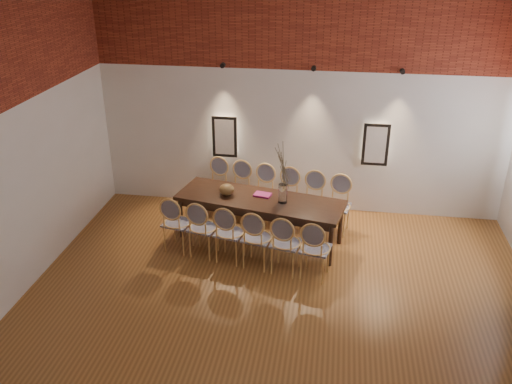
# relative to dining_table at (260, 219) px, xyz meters

# --- Properties ---
(floor) EXTENTS (7.00, 7.00, 0.02)m
(floor) POSITION_rel_dining_table_xyz_m (0.49, -2.20, -0.39)
(floor) COLOR #915B2A
(floor) RESTS_ON ground
(wall_back) EXTENTS (7.00, 0.10, 4.00)m
(wall_back) POSITION_rel_dining_table_xyz_m (0.49, 1.35, 1.62)
(wall_back) COLOR silver
(wall_back) RESTS_ON ground
(brick_band_back) EXTENTS (7.00, 0.02, 1.50)m
(brick_band_back) POSITION_rel_dining_table_xyz_m (0.49, 1.28, 2.88)
(brick_band_back) COLOR maroon
(brick_band_back) RESTS_ON ground
(brick_band_front) EXTENTS (7.00, 0.02, 1.50)m
(brick_band_front) POSITION_rel_dining_table_xyz_m (0.49, -5.68, 2.88)
(brick_band_front) COLOR maroon
(brick_band_front) RESTS_ON ground
(niche_left) EXTENTS (0.36, 0.06, 0.66)m
(niche_left) POSITION_rel_dining_table_xyz_m (-0.81, 1.25, 0.93)
(niche_left) COLOR #FFEAC6
(niche_left) RESTS_ON wall_back
(niche_right) EXTENTS (0.36, 0.06, 0.66)m
(niche_right) POSITION_rel_dining_table_xyz_m (1.79, 1.25, 0.93)
(niche_right) COLOR #FFEAC6
(niche_right) RESTS_ON wall_back
(spot_fixture_left) EXTENTS (0.08, 0.10, 0.08)m
(spot_fixture_left) POSITION_rel_dining_table_xyz_m (-0.81, 1.22, 2.17)
(spot_fixture_left) COLOR black
(spot_fixture_left) RESTS_ON wall_back
(spot_fixture_mid) EXTENTS (0.08, 0.10, 0.08)m
(spot_fixture_mid) POSITION_rel_dining_table_xyz_m (0.69, 1.22, 2.17)
(spot_fixture_mid) COLOR black
(spot_fixture_mid) RESTS_ON wall_back
(spot_fixture_right) EXTENTS (0.08, 0.10, 0.08)m
(spot_fixture_right) POSITION_rel_dining_table_xyz_m (2.09, 1.22, 2.17)
(spot_fixture_right) COLOR black
(spot_fixture_right) RESTS_ON wall_back
(dining_table) EXTENTS (2.75, 1.36, 0.75)m
(dining_table) POSITION_rel_dining_table_xyz_m (0.00, 0.00, 0.00)
(dining_table) COLOR black
(dining_table) RESTS_ON floor
(chair_near_a) EXTENTS (0.52, 0.52, 0.94)m
(chair_near_a) POSITION_rel_dining_table_xyz_m (-1.22, -0.47, 0.09)
(chair_near_a) COLOR #DFB163
(chair_near_a) RESTS_ON floor
(chair_near_b) EXTENTS (0.52, 0.52, 0.94)m
(chair_near_b) POSITION_rel_dining_table_xyz_m (-0.79, -0.56, 0.09)
(chair_near_b) COLOR #DFB163
(chair_near_b) RESTS_ON floor
(chair_near_c) EXTENTS (0.52, 0.52, 0.94)m
(chair_near_c) POSITION_rel_dining_table_xyz_m (-0.36, -0.65, 0.09)
(chair_near_c) COLOR #DFB163
(chair_near_c) RESTS_ON floor
(chair_near_d) EXTENTS (0.52, 0.52, 0.94)m
(chair_near_d) POSITION_rel_dining_table_xyz_m (0.07, -0.73, 0.09)
(chair_near_d) COLOR #DFB163
(chair_near_d) RESTS_ON floor
(chair_near_e) EXTENTS (0.52, 0.52, 0.94)m
(chair_near_e) POSITION_rel_dining_table_xyz_m (0.50, -0.82, 0.09)
(chair_near_e) COLOR #DFB163
(chair_near_e) RESTS_ON floor
(chair_near_f) EXTENTS (0.52, 0.52, 0.94)m
(chair_near_f) POSITION_rel_dining_table_xyz_m (0.93, -0.91, 0.09)
(chair_near_f) COLOR #DFB163
(chair_near_f) RESTS_ON floor
(chair_far_a) EXTENTS (0.52, 0.52, 0.94)m
(chair_far_a) POSITION_rel_dining_table_xyz_m (-0.93, 0.91, 0.09)
(chair_far_a) COLOR #DFB163
(chair_far_a) RESTS_ON floor
(chair_far_b) EXTENTS (0.52, 0.52, 0.94)m
(chair_far_b) POSITION_rel_dining_table_xyz_m (-0.50, 0.82, 0.09)
(chair_far_b) COLOR #DFB163
(chair_far_b) RESTS_ON floor
(chair_far_c) EXTENTS (0.52, 0.52, 0.94)m
(chair_far_c) POSITION_rel_dining_table_xyz_m (-0.07, 0.73, 0.09)
(chair_far_c) COLOR #DFB163
(chair_far_c) RESTS_ON floor
(chair_far_d) EXTENTS (0.52, 0.52, 0.94)m
(chair_far_d) POSITION_rel_dining_table_xyz_m (0.36, 0.65, 0.09)
(chair_far_d) COLOR #DFB163
(chair_far_d) RESTS_ON floor
(chair_far_e) EXTENTS (0.52, 0.52, 0.94)m
(chair_far_e) POSITION_rel_dining_table_xyz_m (0.79, 0.56, 0.09)
(chair_far_e) COLOR #DFB163
(chair_far_e) RESTS_ON floor
(chair_far_f) EXTENTS (0.52, 0.52, 0.94)m
(chair_far_f) POSITION_rel_dining_table_xyz_m (1.22, 0.47, 0.09)
(chair_far_f) COLOR #DFB163
(chair_far_f) RESTS_ON floor
(vase) EXTENTS (0.14, 0.14, 0.30)m
(vase) POSITION_rel_dining_table_xyz_m (0.37, -0.08, 0.53)
(vase) COLOR silver
(vase) RESTS_ON dining_table
(dried_branches) EXTENTS (0.50, 0.50, 0.70)m
(dried_branches) POSITION_rel_dining_table_xyz_m (0.37, -0.08, 0.98)
(dried_branches) COLOR brown
(dried_branches) RESTS_ON vase
(bowl) EXTENTS (0.24, 0.24, 0.18)m
(bowl) POSITION_rel_dining_table_xyz_m (-0.54, 0.06, 0.46)
(bowl) COLOR brown
(bowl) RESTS_ON dining_table
(book) EXTENTS (0.29, 0.23, 0.03)m
(book) POSITION_rel_dining_table_xyz_m (0.03, 0.11, 0.39)
(book) COLOR #9A2166
(book) RESTS_ON dining_table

